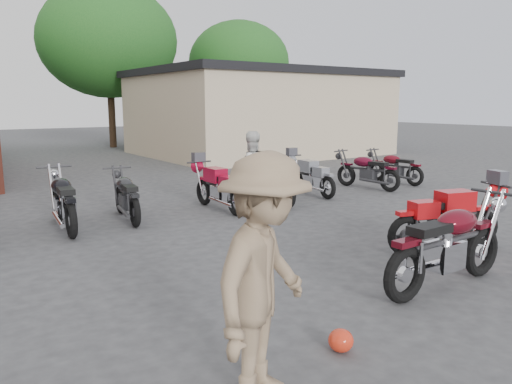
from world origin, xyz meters
TOP-DOWN VIEW (x-y plane):
  - ground at (0.00, 0.00)m, footprint 90.00×90.00m
  - stucco_building at (8.50, 15.00)m, footprint 10.00×8.00m
  - tree_2 at (4.00, 22.00)m, footprint 7.04×7.04m
  - tree_3 at (12.00, 22.00)m, footprint 6.08×6.08m
  - vintage_motorcycle at (0.56, -0.55)m, footprint 2.21×0.75m
  - sportbike at (1.99, 0.45)m, footprint 2.10×1.20m
  - helmet at (-1.73, -0.99)m, footprint 0.28×0.28m
  - person_light at (1.24, 4.90)m, footprint 0.99×0.86m
  - person_tan at (-2.75, -1.17)m, footprint 1.47×1.28m
  - row_bike_2 at (-2.66, 5.36)m, footprint 0.88×2.14m
  - row_bike_3 at (-1.43, 5.43)m, footprint 0.88×1.94m
  - row_bike_4 at (0.56, 5.18)m, footprint 0.64×1.92m
  - row_bike_5 at (2.06, 5.19)m, footprint 0.99×2.07m
  - row_bike_6 at (3.42, 5.41)m, footprint 0.73×1.86m
  - row_bike_7 at (5.31, 5.25)m, footprint 0.95×2.00m
  - row_bike_8 at (6.69, 5.44)m, footprint 0.73×1.85m

SIDE VIEW (x-z plane):
  - ground at x=0.00m, z-range 0.00..0.00m
  - helmet at x=-1.73m, z-range 0.00..0.22m
  - row_bike_8 at x=6.69m, z-range 0.00..1.05m
  - row_bike_6 at x=3.42m, z-range 0.00..1.06m
  - row_bike_3 at x=-1.43m, z-range 0.00..1.08m
  - row_bike_4 at x=0.56m, z-range 0.00..1.11m
  - row_bike_7 at x=5.31m, z-range 0.00..1.11m
  - row_bike_5 at x=2.06m, z-range 0.00..1.15m
  - sportbike at x=1.99m, z-range 0.00..1.16m
  - row_bike_2 at x=-2.66m, z-range 0.00..1.21m
  - vintage_motorcycle at x=0.56m, z-range 0.00..1.28m
  - person_light at x=1.24m, z-range 0.00..1.72m
  - person_tan at x=-2.75m, z-range 0.00..1.98m
  - stucco_building at x=8.50m, z-range 0.00..3.50m
  - tree_3 at x=12.00m, z-range 0.00..7.60m
  - tree_2 at x=4.00m, z-range 0.00..8.80m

